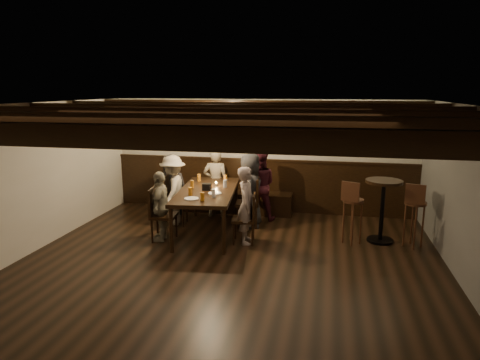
% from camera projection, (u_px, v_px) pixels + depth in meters
% --- Properties ---
extents(room, '(7.00, 7.00, 7.00)m').
position_uv_depth(room, '(236.00, 172.00, 8.03)').
color(room, black).
rests_on(room, ground).
extents(dining_table, '(1.24, 2.29, 0.82)m').
position_uv_depth(dining_table, '(207.00, 193.00, 7.77)').
color(dining_table, black).
rests_on(dining_table, floor).
extents(chair_left_near, '(0.48, 0.48, 0.95)m').
position_uv_depth(chair_left_near, '(175.00, 210.00, 8.37)').
color(chair_left_near, black).
rests_on(chair_left_near, floor).
extents(chair_left_far, '(0.47, 0.47, 0.93)m').
position_uv_depth(chair_left_far, '(163.00, 224.00, 7.49)').
color(chair_left_far, black).
rests_on(chair_left_far, floor).
extents(chair_right_near, '(0.48, 0.48, 0.96)m').
position_uv_depth(chair_right_near, '(248.00, 211.00, 8.25)').
color(chair_right_near, black).
rests_on(chair_right_near, floor).
extents(chair_right_far, '(0.44, 0.44, 0.86)m').
position_uv_depth(chair_right_far, '(245.00, 228.00, 7.38)').
color(chair_right_far, black).
rests_on(chair_right_far, floor).
extents(person_bench_left, '(0.69, 0.49, 1.32)m').
position_uv_depth(person_bench_left, '(171.00, 186.00, 8.75)').
color(person_bench_left, '#29292C').
rests_on(person_bench_left, floor).
extents(person_bench_centre, '(0.55, 0.40, 1.42)m').
position_uv_depth(person_bench_centre, '(216.00, 183.00, 8.80)').
color(person_bench_centre, gray).
rests_on(person_bench_centre, floor).
extents(person_bench_right, '(0.75, 0.62, 1.42)m').
position_uv_depth(person_bench_right, '(259.00, 185.00, 8.58)').
color(person_bench_right, '#4E1A27').
rests_on(person_bench_right, floor).
extents(person_left_near, '(0.61, 0.94, 1.37)m').
position_uv_depth(person_left_near, '(173.00, 190.00, 8.29)').
color(person_left_near, '#ADA692').
rests_on(person_left_near, floor).
extents(person_left_far, '(0.38, 0.75, 1.23)m').
position_uv_depth(person_left_far, '(161.00, 206.00, 7.43)').
color(person_left_far, gray).
rests_on(person_left_far, floor).
extents(person_right_near, '(0.53, 0.74, 1.42)m').
position_uv_depth(person_right_near, '(250.00, 190.00, 8.15)').
color(person_right_near, '#2A2A2D').
rests_on(person_right_near, floor).
extents(person_right_far, '(0.38, 0.52, 1.33)m').
position_uv_depth(person_right_far, '(247.00, 205.00, 7.29)').
color(person_right_far, gray).
rests_on(person_right_far, floor).
extents(pint_a, '(0.07, 0.07, 0.14)m').
position_uv_depth(pint_a, '(199.00, 178.00, 8.45)').
color(pint_a, '#BF7219').
rests_on(pint_a, dining_table).
extents(pint_b, '(0.07, 0.07, 0.14)m').
position_uv_depth(pint_b, '(225.00, 179.00, 8.36)').
color(pint_b, '#BF7219').
rests_on(pint_b, dining_table).
extents(pint_c, '(0.07, 0.07, 0.14)m').
position_uv_depth(pint_c, '(192.00, 184.00, 7.87)').
color(pint_c, '#BF7219').
rests_on(pint_c, dining_table).
extents(pint_d, '(0.07, 0.07, 0.14)m').
position_uv_depth(pint_d, '(225.00, 184.00, 7.91)').
color(pint_d, silver).
rests_on(pint_d, dining_table).
extents(pint_e, '(0.07, 0.07, 0.14)m').
position_uv_depth(pint_e, '(190.00, 191.00, 7.32)').
color(pint_e, '#BF7219').
rests_on(pint_e, dining_table).
extents(pint_f, '(0.07, 0.07, 0.14)m').
position_uv_depth(pint_f, '(214.00, 193.00, 7.19)').
color(pint_f, silver).
rests_on(pint_f, dining_table).
extents(pint_g, '(0.07, 0.07, 0.14)m').
position_uv_depth(pint_g, '(202.00, 197.00, 6.96)').
color(pint_g, '#BF7219').
rests_on(pint_g, dining_table).
extents(plate_near, '(0.24, 0.24, 0.01)m').
position_uv_depth(plate_near, '(192.00, 199.00, 7.09)').
color(plate_near, white).
rests_on(plate_near, dining_table).
extents(plate_far, '(0.24, 0.24, 0.01)m').
position_uv_depth(plate_far, '(215.00, 193.00, 7.45)').
color(plate_far, white).
rests_on(plate_far, dining_table).
extents(condiment_caddy, '(0.15, 0.10, 0.12)m').
position_uv_depth(condiment_caddy, '(207.00, 187.00, 7.70)').
color(condiment_caddy, black).
rests_on(condiment_caddy, dining_table).
extents(candle, '(0.05, 0.05, 0.05)m').
position_uv_depth(candle, '(216.00, 185.00, 8.03)').
color(candle, beige).
rests_on(candle, dining_table).
extents(high_top_table, '(0.62, 0.62, 1.10)m').
position_uv_depth(high_top_table, '(383.00, 202.00, 7.32)').
color(high_top_table, black).
rests_on(high_top_table, floor).
extents(bar_stool_left, '(0.39, 0.40, 1.11)m').
position_uv_depth(bar_stool_left, '(352.00, 220.00, 7.29)').
color(bar_stool_left, '#3B2412').
rests_on(bar_stool_left, floor).
extents(bar_stool_right, '(0.37, 0.39, 1.11)m').
position_uv_depth(bar_stool_right, '(414.00, 223.00, 7.14)').
color(bar_stool_right, '#3B2412').
rests_on(bar_stool_right, floor).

